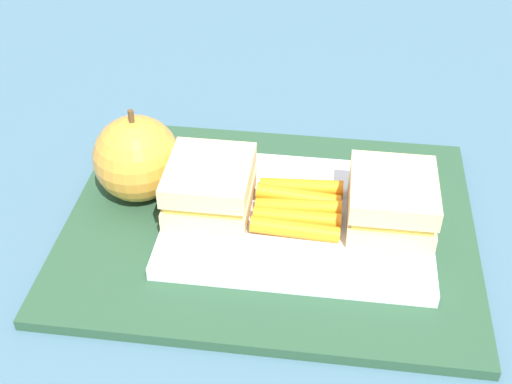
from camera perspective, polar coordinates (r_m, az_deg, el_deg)
The scene contains 7 objects.
ground_plane at distance 0.61m, azimuth 1.17°, elevation -3.19°, with size 2.40×2.40×0.00m, color #42667A.
lunchbag_mat at distance 0.60m, azimuth 1.18°, elevation -2.84°, with size 0.36×0.28×0.01m, color #284C33.
food_tray at distance 0.59m, azimuth 3.59°, elevation -2.25°, with size 0.23×0.17×0.01m, color white.
sandwich_half_left at distance 0.58m, azimuth 11.40°, elevation -0.77°, with size 0.07×0.08×0.04m.
sandwich_half_right at distance 0.59m, azimuth -3.94°, elevation 0.47°, with size 0.07×0.08×0.04m.
carrot_sticks_bundle at distance 0.59m, azimuth 3.58°, elevation -1.29°, with size 0.08×0.07×0.02m.
apple at distance 0.62m, azimuth -10.05°, elevation 2.81°, with size 0.08×0.08×0.09m.
Camera 1 is at (-0.05, 0.45, 0.41)m, focal length 47.28 mm.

